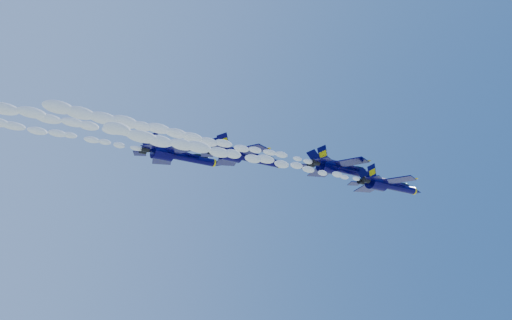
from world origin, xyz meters
TOP-DOWN VIEW (x-y plane):
  - jet_lead at (16.58, -9.81)m, footprint 17.02×13.96m
  - smoke_trail_jet_lead at (-14.54, -9.81)m, footprint 47.68×1.90m
  - jet_second at (10.41, -3.88)m, footprint 18.42×15.11m
  - smoke_trail_jet_second at (-21.30, -3.88)m, footprint 47.68×2.05m
  - jet_third at (-6.98, 3.60)m, footprint 18.00×14.77m
  - smoke_trail_jet_third at (-38.52, 3.60)m, footprint 47.68×2.01m
  - jet_fourth at (-15.76, 14.29)m, footprint 18.26×14.98m
  - smoke_trail_jet_fourth at (-47.40, 14.29)m, footprint 47.68×2.03m

SIDE VIEW (x-z plane):
  - smoke_trail_jet_lead at x=-14.54m, z-range 148.34..150.04m
  - jet_lead at x=16.58m, z-range 146.43..152.75m
  - smoke_trail_jet_second at x=-21.30m, z-range 151.97..153.81m
  - jet_second at x=10.41m, z-range 149.89..156.73m
  - smoke_trail_jet_third at x=-38.52m, z-range 153.16..154.96m
  - jet_third at x=-6.98m, z-range 151.13..157.82m
  - smoke_trail_jet_fourth at x=-47.40m, z-range 154.57..156.40m
  - jet_fourth at x=-15.76m, z-range 152.51..159.29m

